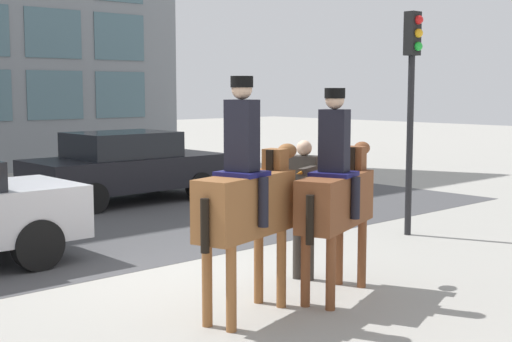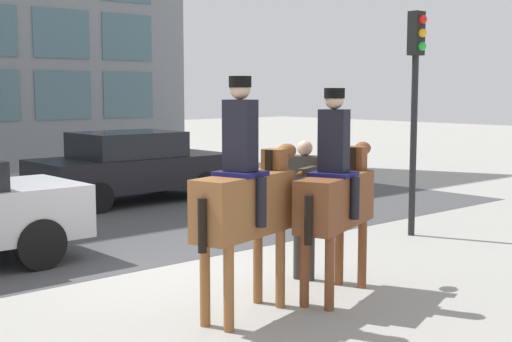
# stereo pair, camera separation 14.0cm
# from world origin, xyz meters

# --- Properties ---
(ground_plane) EXTENTS (80.00, 80.00, 0.00)m
(ground_plane) POSITION_xyz_m (0.00, 0.00, 0.00)
(ground_plane) COLOR #9E9B93
(road_surface) EXTENTS (18.48, 8.50, 0.01)m
(road_surface) POSITION_xyz_m (0.00, 4.75, 0.00)
(road_surface) COLOR #444447
(road_surface) RESTS_ON ground_plane
(mounted_horse_lead) EXTENTS (1.76, 0.77, 2.62)m
(mounted_horse_lead) POSITION_xyz_m (-0.59, -1.93, 1.31)
(mounted_horse_lead) COLOR brown
(mounted_horse_lead) RESTS_ON ground_plane
(mounted_horse_companion) EXTENTS (1.79, 0.92, 2.49)m
(mounted_horse_companion) POSITION_xyz_m (0.71, -2.08, 1.25)
(mounted_horse_companion) COLOR brown
(mounted_horse_companion) RESTS_ON ground_plane
(pedestrian_bystander) EXTENTS (0.78, 0.68, 1.83)m
(pedestrian_bystander) POSITION_xyz_m (0.96, -1.31, 1.08)
(pedestrian_bystander) COLOR #332D28
(pedestrian_bystander) RESTS_ON ground_plane
(street_car_far_lane) EXTENTS (4.33, 1.99, 1.55)m
(street_car_far_lane) POSITION_xyz_m (2.74, 5.85, 0.80)
(street_car_far_lane) COLOR black
(street_car_far_lane) RESTS_ON ground_plane
(traffic_light) EXTENTS (0.24, 0.29, 3.76)m
(traffic_light) POSITION_xyz_m (4.37, -0.52, 2.54)
(traffic_light) COLOR black
(traffic_light) RESTS_ON ground_plane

